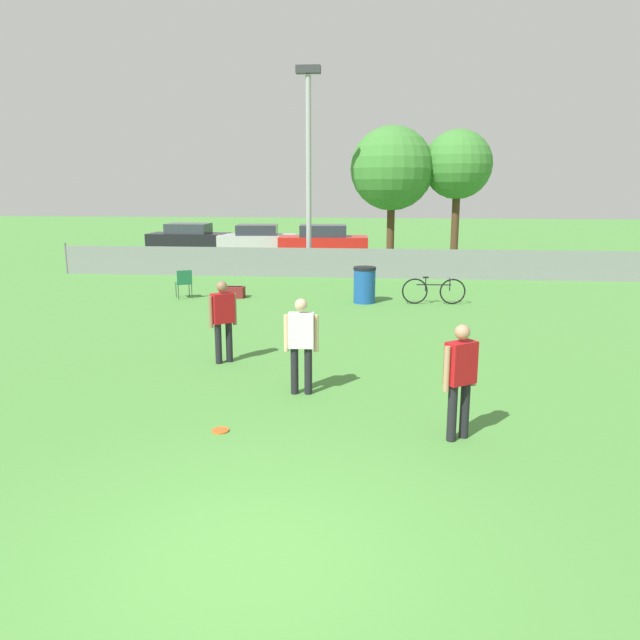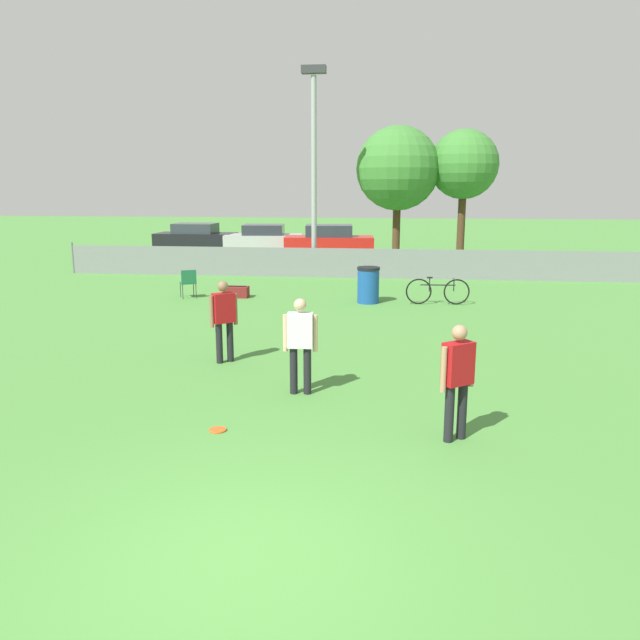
# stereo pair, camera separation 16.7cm
# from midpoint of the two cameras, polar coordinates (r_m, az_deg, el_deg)

# --- Properties ---
(ground_plane) EXTENTS (120.00, 120.00, 0.00)m
(ground_plane) POSITION_cam_midpoint_polar(r_m,az_deg,el_deg) (6.31, -6.47, -20.84)
(ground_plane) COLOR #4C8C3D
(fence_backline) EXTENTS (22.28, 0.07, 1.21)m
(fence_backline) POSITION_cam_midpoint_polar(r_m,az_deg,el_deg) (23.34, 3.48, 5.21)
(fence_backline) COLOR gray
(fence_backline) RESTS_ON ground_plane
(light_pole) EXTENTS (0.90, 0.36, 7.64)m
(light_pole) POSITION_cam_midpoint_polar(r_m,az_deg,el_deg) (24.06, -0.36, 15.02)
(light_pole) COLOR #9E9EA3
(light_pole) RESTS_ON ground_plane
(tree_near_pole) EXTENTS (3.44, 3.44, 5.79)m
(tree_near_pole) POSITION_cam_midpoint_polar(r_m,az_deg,el_deg) (26.63, 7.31, 13.55)
(tree_near_pole) COLOR #4C331E
(tree_near_pole) RESTS_ON ground_plane
(tree_far_right) EXTENTS (2.83, 2.83, 5.64)m
(tree_far_right) POSITION_cam_midpoint_polar(r_m,az_deg,el_deg) (27.04, 13.21, 13.61)
(tree_far_right) COLOR #4C331E
(tree_far_right) RESTS_ON ground_plane
(player_receiver_white) EXTENTS (0.58, 0.24, 1.62)m
(player_receiver_white) POSITION_cam_midpoint_polar(r_m,az_deg,el_deg) (10.27, -1.35, -1.80)
(player_receiver_white) COLOR black
(player_receiver_white) RESTS_ON ground_plane
(player_thrower_red) EXTENTS (0.48, 0.42, 1.62)m
(player_thrower_red) POSITION_cam_midpoint_polar(r_m,az_deg,el_deg) (8.63, 13.00, -4.89)
(player_thrower_red) COLOR black
(player_thrower_red) RESTS_ON ground_plane
(player_defender_red) EXTENTS (0.47, 0.43, 1.62)m
(player_defender_red) POSITION_cam_midpoint_polar(r_m,az_deg,el_deg) (12.24, -8.40, 0.38)
(player_defender_red) COLOR black
(player_defender_red) RESTS_ON ground_plane
(frisbee_disc) EXTENTS (0.25, 0.25, 0.03)m
(frisbee_disc) POSITION_cam_midpoint_polar(r_m,az_deg,el_deg) (9.12, -8.80, -9.89)
(frisbee_disc) COLOR #E5591E
(frisbee_disc) RESTS_ON ground_plane
(folding_chair_sideline) EXTENTS (0.62, 0.62, 0.88)m
(folding_chair_sideline) POSITION_cam_midpoint_polar(r_m,az_deg,el_deg) (19.55, -11.72, 3.49)
(folding_chair_sideline) COLOR #333338
(folding_chair_sideline) RESTS_ON ground_plane
(bicycle_sideline) EXTENTS (1.85, 0.44, 0.81)m
(bicycle_sideline) POSITION_cam_midpoint_polar(r_m,az_deg,el_deg) (18.48, 10.96, 2.60)
(bicycle_sideline) COLOR black
(bicycle_sideline) RESTS_ON ground_plane
(trash_bin) EXTENTS (0.67, 0.67, 1.06)m
(trash_bin) POSITION_cam_midpoint_polar(r_m,az_deg,el_deg) (18.41, 4.69, 3.22)
(trash_bin) COLOR #194C99
(trash_bin) RESTS_ON ground_plane
(gear_bag_sideline) EXTENTS (0.74, 0.41, 0.36)m
(gear_bag_sideline) POSITION_cam_midpoint_polar(r_m,az_deg,el_deg) (19.49, -7.41, 2.57)
(gear_bag_sideline) COLOR maroon
(gear_bag_sideline) RESTS_ON ground_plane
(parked_car_dark) EXTENTS (4.23, 1.92, 1.39)m
(parked_car_dark) POSITION_cam_midpoint_polar(r_m,az_deg,el_deg) (34.13, -11.16, 7.46)
(parked_car_dark) COLOR black
(parked_car_dark) RESTS_ON ground_plane
(parked_car_silver) EXTENTS (4.09, 2.17, 1.39)m
(parked_car_silver) POSITION_cam_midpoint_polar(r_m,az_deg,el_deg) (32.62, -5.02, 7.43)
(parked_car_silver) COLOR black
(parked_car_silver) RESTS_ON ground_plane
(parked_car_red) EXTENTS (4.40, 2.01, 1.50)m
(parked_car_red) POSITION_cam_midpoint_polar(r_m,az_deg,el_deg) (30.58, 1.01, 7.23)
(parked_car_red) COLOR black
(parked_car_red) RESTS_ON ground_plane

